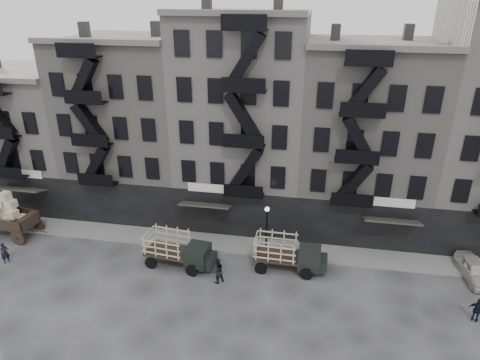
% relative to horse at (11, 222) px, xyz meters
% --- Properties ---
extents(ground, '(140.00, 140.00, 0.00)m').
position_rel_horse_xyz_m(ground, '(18.50, -2.60, -0.80)').
color(ground, '#38383A').
rests_on(ground, ground).
extents(sidewalk, '(55.00, 2.50, 0.15)m').
position_rel_horse_xyz_m(sidewalk, '(18.50, 1.15, -0.72)').
color(sidewalk, slate).
rests_on(sidewalk, ground).
extents(building_west, '(10.00, 11.35, 13.20)m').
position_rel_horse_xyz_m(building_west, '(-1.50, 7.23, 5.21)').
color(building_west, '#A19D94').
rests_on(building_west, ground).
extents(building_midwest, '(10.00, 11.35, 16.20)m').
position_rel_horse_xyz_m(building_midwest, '(8.50, 7.23, 6.71)').
color(building_midwest, gray).
rests_on(building_midwest, ground).
extents(building_center, '(10.00, 11.35, 18.20)m').
position_rel_horse_xyz_m(building_center, '(18.50, 7.22, 7.71)').
color(building_center, '#A19D94').
rests_on(building_center, ground).
extents(building_mideast, '(10.00, 11.35, 16.20)m').
position_rel_horse_xyz_m(building_mideast, '(28.50, 7.23, 6.71)').
color(building_mideast, gray).
rests_on(building_mideast, ground).
extents(lamp_post, '(0.36, 0.36, 4.28)m').
position_rel_horse_xyz_m(lamp_post, '(21.50, 0.00, 1.99)').
color(lamp_post, black).
rests_on(lamp_post, ground).
extents(horse, '(2.00, 1.15, 1.59)m').
position_rel_horse_xyz_m(horse, '(0.00, 0.00, 0.00)').
color(horse, silver).
rests_on(horse, ground).
extents(wagon, '(4.69, 2.92, 3.75)m').
position_rel_horse_xyz_m(wagon, '(0.37, -0.57, 1.34)').
color(wagon, black).
rests_on(wagon, ground).
extents(stake_truck_west, '(5.32, 2.60, 2.58)m').
position_rel_horse_xyz_m(stake_truck_west, '(15.32, -2.16, 0.68)').
color(stake_truck_west, black).
rests_on(stake_truck_west, ground).
extents(stake_truck_east, '(5.22, 2.28, 2.59)m').
position_rel_horse_xyz_m(stake_truck_east, '(23.24, -1.24, 0.68)').
color(stake_truck_east, black).
rests_on(stake_truck_east, ground).
extents(car_east, '(2.13, 4.23, 1.38)m').
position_rel_horse_xyz_m(car_east, '(36.25, -0.00, -0.11)').
color(car_east, '#B9B1A6').
rests_on(car_east, ground).
extents(pedestrian_west, '(0.68, 0.72, 1.65)m').
position_rel_horse_xyz_m(pedestrian_west, '(2.58, -4.17, 0.03)').
color(pedestrian_west, black).
rests_on(pedestrian_west, ground).
extents(pedestrian_mid, '(1.16, 1.13, 1.89)m').
position_rel_horse_xyz_m(pedestrian_mid, '(18.58, -3.65, 0.15)').
color(pedestrian_mid, black).
rests_on(pedestrian_mid, ground).
extents(policeman, '(1.05, 0.81, 1.67)m').
position_rel_horse_xyz_m(policeman, '(35.01, -4.56, 0.04)').
color(policeman, black).
rests_on(policeman, ground).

